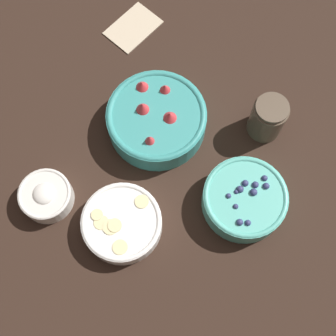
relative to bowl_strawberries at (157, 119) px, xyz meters
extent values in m
plane|color=black|center=(-0.04, -0.04, -0.04)|extent=(4.00, 4.00, 0.00)
cylinder|color=teal|center=(0.00, 0.00, -0.01)|extent=(0.22, 0.22, 0.06)
torus|color=teal|center=(0.00, 0.00, 0.02)|extent=(0.22, 0.22, 0.02)
cylinder|color=red|center=(0.00, 0.00, 0.01)|extent=(0.18, 0.18, 0.02)
cone|color=red|center=(0.06, 0.01, 0.03)|extent=(0.04, 0.04, 0.02)
cone|color=red|center=(0.01, -0.03, 0.03)|extent=(0.05, 0.05, 0.02)
cone|color=red|center=(0.04, 0.06, 0.03)|extent=(0.05, 0.05, 0.02)
cone|color=red|center=(-0.01, 0.03, 0.03)|extent=(0.04, 0.04, 0.03)
cone|color=red|center=(-0.06, -0.02, 0.03)|extent=(0.03, 0.03, 0.03)
cylinder|color=#56B7A8|center=(-0.06, -0.26, -0.01)|extent=(0.18, 0.18, 0.06)
torus|color=#56B7A8|center=(-0.06, -0.26, 0.01)|extent=(0.18, 0.18, 0.01)
cylinder|color=navy|center=(-0.06, -0.26, 0.01)|extent=(0.14, 0.14, 0.02)
sphere|color=navy|center=(-0.08, -0.23, 0.02)|extent=(0.01, 0.01, 0.01)
sphere|color=navy|center=(-0.09, -0.25, 0.02)|extent=(0.01, 0.01, 0.01)
sphere|color=navy|center=(-0.04, -0.24, 0.02)|extent=(0.01, 0.01, 0.01)
sphere|color=navy|center=(-0.12, -0.27, 0.02)|extent=(0.01, 0.01, 0.01)
sphere|color=navy|center=(-0.05, -0.27, 0.02)|extent=(0.02, 0.02, 0.02)
sphere|color=navy|center=(-0.11, -0.29, 0.02)|extent=(0.01, 0.01, 0.01)
sphere|color=navy|center=(-0.02, -0.28, 0.02)|extent=(0.01, 0.01, 0.01)
sphere|color=navy|center=(-0.01, -0.27, 0.02)|extent=(0.01, 0.01, 0.01)
sphere|color=navy|center=(-0.07, -0.23, 0.02)|extent=(0.01, 0.01, 0.01)
sphere|color=navy|center=(-0.06, -0.24, 0.02)|extent=(0.02, 0.02, 0.02)
sphere|color=navy|center=(-0.03, -0.26, 0.02)|extent=(0.01, 0.01, 0.01)
cylinder|color=white|center=(-0.24, -0.06, -0.02)|extent=(0.17, 0.17, 0.04)
torus|color=white|center=(-0.24, -0.06, 0.00)|extent=(0.17, 0.17, 0.01)
cylinder|color=beige|center=(-0.24, -0.06, 0.00)|extent=(0.13, 0.13, 0.01)
cylinder|color=beige|center=(-0.29, -0.09, 0.00)|extent=(0.03, 0.03, 0.00)
cylinder|color=beige|center=(-0.25, -0.01, 0.01)|extent=(0.03, 0.03, 0.01)
cylinder|color=beige|center=(-0.26, -0.03, 0.00)|extent=(0.03, 0.03, 0.00)
cylinder|color=beige|center=(-0.18, -0.07, 0.00)|extent=(0.03, 0.03, 0.01)
cylinder|color=beige|center=(-0.25, -0.05, 0.01)|extent=(0.03, 0.03, 0.01)
cylinder|color=beige|center=(-0.26, -0.05, 0.00)|extent=(0.03, 0.03, 0.00)
cylinder|color=silver|center=(-0.27, 0.11, -0.02)|extent=(0.11, 0.11, 0.04)
torus|color=silver|center=(-0.27, 0.11, 0.00)|extent=(0.11, 0.11, 0.01)
cylinder|color=white|center=(-0.27, 0.11, 0.00)|extent=(0.09, 0.09, 0.01)
ellipsoid|color=white|center=(-0.27, 0.11, 0.00)|extent=(0.05, 0.05, 0.02)
cylinder|color=brown|center=(0.12, -0.21, 0.01)|extent=(0.08, 0.08, 0.09)
cylinder|color=#512D1E|center=(0.12, -0.21, 0.00)|extent=(0.06, 0.06, 0.07)
cylinder|color=brown|center=(0.12, -0.21, 0.06)|extent=(0.07, 0.07, 0.01)
cube|color=beige|center=(0.20, 0.19, -0.04)|extent=(0.15, 0.11, 0.01)
camera|label=1|loc=(-0.38, -0.26, 0.95)|focal=50.00mm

